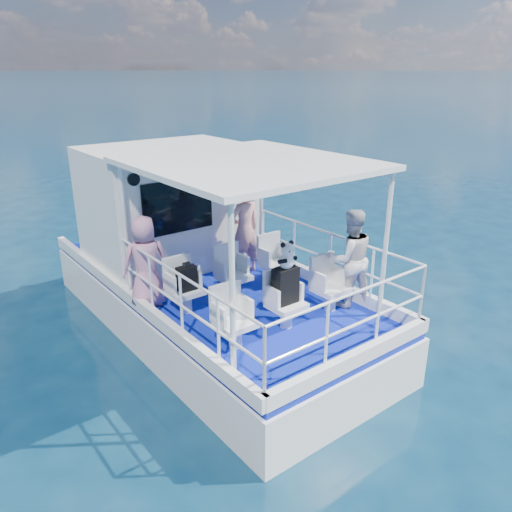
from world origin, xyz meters
The scene contains 20 objects.
ground centered at (0.00, 0.00, 0.00)m, with size 2000.00×2000.00×0.00m, color #08243C.
hull centered at (0.00, 1.00, 0.00)m, with size 3.00×7.00×1.60m, color white.
deck centered at (0.00, 1.00, 0.85)m, with size 2.90×6.90×0.10m, color #0A178C.
cabin centered at (0.00, 2.30, 2.00)m, with size 2.85×2.00×2.20m, color white.
canopy centered at (0.00, -0.20, 3.14)m, with size 3.00×3.20×0.08m, color white.
canopy_posts centered at (0.00, -0.25, 2.00)m, with size 2.77×2.97×2.20m.
railings centered at (0.00, -0.58, 1.40)m, with size 2.84×3.59×1.00m, color white, non-canonical shape.
seat_port_fwd centered at (-0.90, 0.20, 1.09)m, with size 0.48×0.46×0.38m, color white.
seat_center_fwd centered at (0.00, 0.20, 1.09)m, with size 0.48×0.46×0.38m, color white.
seat_stbd_fwd centered at (0.90, 0.20, 1.09)m, with size 0.48×0.46×0.38m, color white.
seat_port_aft centered at (-0.90, -1.10, 1.09)m, with size 0.48×0.46×0.38m, color white.
seat_center_aft centered at (0.00, -1.10, 1.09)m, with size 0.48×0.46×0.38m, color white.
seat_stbd_aft centered at (0.90, -1.10, 1.09)m, with size 0.48×0.46×0.38m, color white.
passenger_port_fwd centered at (-1.25, 0.76, 1.63)m, with size 0.54×0.39×1.45m, color #C47F9F.
passenger_stbd_fwd centered at (0.76, 0.93, 1.72)m, with size 0.60×0.39×1.64m, color pink.
passenger_stbd_aft centered at (1.25, -1.13, 1.68)m, with size 0.75×0.59×1.55m, color silver.
backpack_port centered at (-0.90, 0.15, 1.47)m, with size 0.29×0.16×0.37m, color black.
backpack_center centered at (-0.02, -1.09, 1.55)m, with size 0.36×0.20×0.54m, color black.
compact_camera centered at (-0.89, 0.15, 1.69)m, with size 0.11×0.06×0.06m, color black.
panda centered at (-0.02, -1.10, 2.01)m, with size 0.25×0.21×0.39m, color white, non-canonical shape.
Camera 1 is at (-4.26, -5.91, 4.41)m, focal length 35.00 mm.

